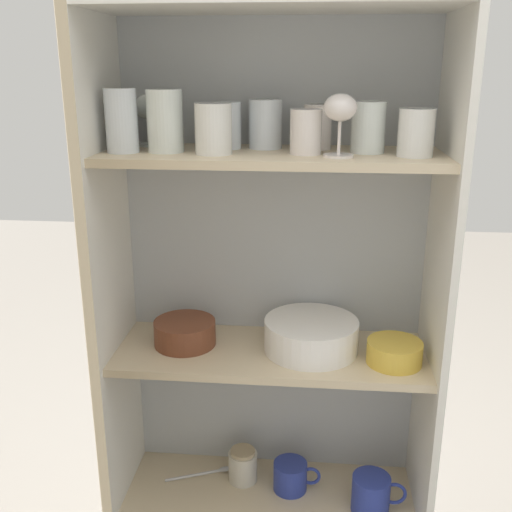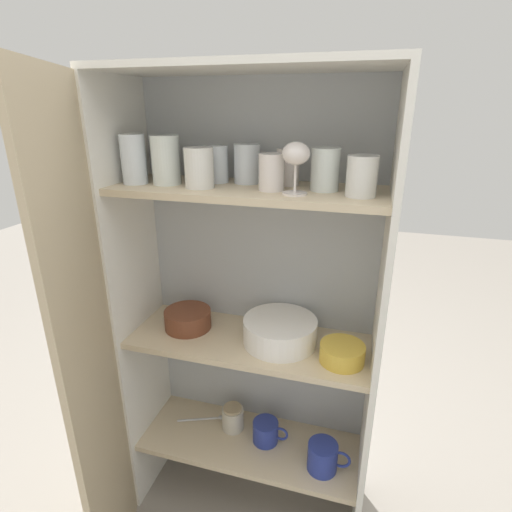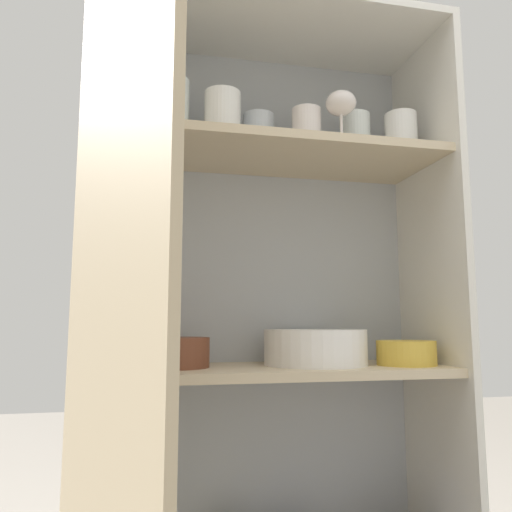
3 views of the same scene
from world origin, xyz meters
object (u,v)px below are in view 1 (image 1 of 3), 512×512
(plate_stack_white, at_px, (311,335))
(storage_jar, at_px, (243,465))
(mixing_bowl_large, at_px, (185,332))
(coffee_mug_primary, at_px, (291,476))
(serving_bowl_small, at_px, (394,351))

(plate_stack_white, bearing_deg, storage_jar, 170.31)
(mixing_bowl_large, bearing_deg, coffee_mug_primary, 0.74)
(plate_stack_white, relative_size, storage_jar, 2.44)
(storage_jar, bearing_deg, plate_stack_white, -9.69)
(mixing_bowl_large, distance_m, serving_bowl_small, 0.53)
(storage_jar, bearing_deg, mixing_bowl_large, -168.69)
(serving_bowl_small, xyz_separation_m, storage_jar, (-0.38, 0.08, -0.41))
(coffee_mug_primary, bearing_deg, plate_stack_white, -7.14)
(coffee_mug_primary, bearing_deg, storage_jar, 169.50)
(storage_jar, bearing_deg, coffee_mug_primary, -10.50)
(mixing_bowl_large, height_order, coffee_mug_primary, mixing_bowl_large)
(mixing_bowl_large, height_order, serving_bowl_small, mixing_bowl_large)
(serving_bowl_small, relative_size, coffee_mug_primary, 1.03)
(mixing_bowl_large, xyz_separation_m, coffee_mug_primary, (0.28, 0.00, -0.42))
(coffee_mug_primary, relative_size, storage_jar, 1.34)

